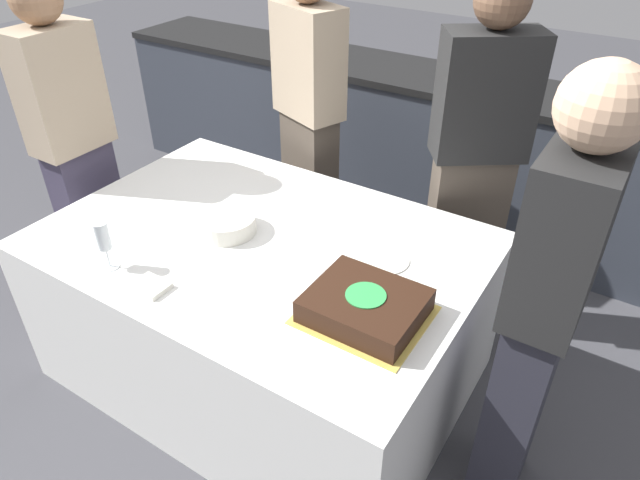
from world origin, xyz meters
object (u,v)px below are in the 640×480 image
at_px(cake, 365,306).
at_px(person_cutting_cake, 475,165).
at_px(person_standing_back, 309,122).
at_px(wine_glass, 103,238).
at_px(person_seated_left, 75,148).
at_px(person_seated_right, 543,312).
at_px(plate_stack, 227,224).

height_order(cake, person_cutting_cake, person_cutting_cake).
distance_m(person_cutting_cake, person_standing_back, 0.87).
distance_m(wine_glass, person_seated_left, 0.85).
bearing_deg(cake, person_seated_right, 18.64).
distance_m(cake, person_seated_right, 0.54).
xyz_separation_m(cake, person_cutting_cake, (-0.00, 0.99, 0.09)).
bearing_deg(plate_stack, person_seated_left, 178.49).
distance_m(plate_stack, person_cutting_cake, 1.10).
height_order(wine_glass, person_cutting_cake, person_cutting_cake).
bearing_deg(person_cutting_cake, plate_stack, 14.69).
bearing_deg(wine_glass, person_standing_back, 87.54).
bearing_deg(person_standing_back, cake, 151.66).
relative_size(person_cutting_cake, person_seated_right, 1.02).
bearing_deg(cake, plate_stack, 168.34).
xyz_separation_m(wine_glass, person_cutting_cake, (0.92, 1.26, 0.01)).
relative_size(plate_stack, person_standing_back, 0.14).
bearing_deg(person_standing_back, plate_stack, 120.90).
bearing_deg(person_seated_right, person_seated_left, -90.00).
relative_size(plate_stack, person_cutting_cake, 0.14).
height_order(plate_stack, person_seated_right, person_seated_right).
bearing_deg(person_seated_left, person_seated_right, -90.00).
xyz_separation_m(cake, wine_glass, (-0.92, -0.27, 0.09)).
xyz_separation_m(person_cutting_cake, person_standing_back, (-0.87, 0.00, 0.00)).
relative_size(wine_glass, person_seated_left, 0.12).
bearing_deg(person_seated_right, plate_stack, -88.85).
height_order(wine_glass, person_seated_left, person_seated_left).
relative_size(plate_stack, person_seated_left, 0.14).
distance_m(plate_stack, person_standing_back, 0.86).
bearing_deg(person_seated_right, person_standing_back, -120.57).
bearing_deg(cake, person_standing_back, 131.43).
bearing_deg(wine_glass, person_cutting_cake, 53.68).
xyz_separation_m(plate_stack, person_standing_back, (-0.16, 0.84, 0.10)).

